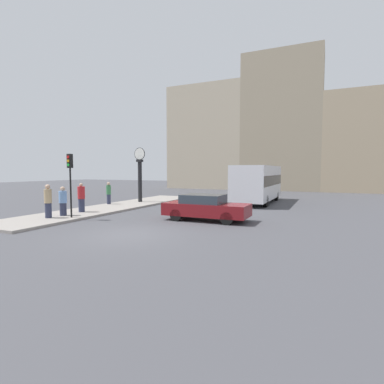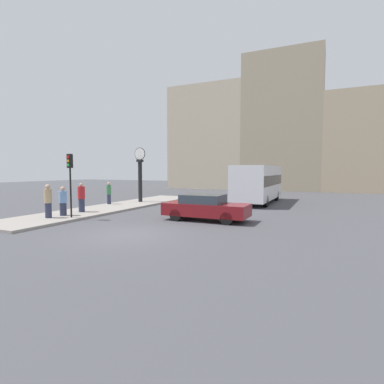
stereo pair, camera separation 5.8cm
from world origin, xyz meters
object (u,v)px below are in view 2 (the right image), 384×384
pedestrian_green_hoodie (109,193)px  pedestrian_tan_coat (48,201)px  pedestrian_blue_stripe (63,201)px  traffic_light_near (70,172)px  street_clock (140,175)px  sedan_car (205,207)px  bus_distant (258,182)px  pedestrian_red_top (81,198)px

pedestrian_green_hoodie → pedestrian_tan_coat: 6.89m
pedestrian_blue_stripe → traffic_light_near: bearing=-19.5°
traffic_light_near → pedestrian_tan_coat: (-1.03, -0.60, -1.58)m
street_clock → pedestrian_tan_coat: 9.22m
sedan_car → bus_distant: bus_distant is taller
pedestrian_green_hoodie → pedestrian_blue_stripe: 5.99m
bus_distant → traffic_light_near: bearing=-120.2°
sedan_car → pedestrian_tan_coat: pedestrian_tan_coat is taller
sedan_car → traffic_light_near: (-6.78, -2.84, 1.91)m
bus_distant → pedestrian_tan_coat: bearing=-122.3°
bus_distant → pedestrian_tan_coat: (-8.51, -13.45, -0.70)m
sedan_car → pedestrian_tan_coat: (-7.81, -3.44, 0.32)m
pedestrian_green_hoodie → bus_distant: bearing=33.9°
bus_distant → traffic_light_near: 14.89m
pedestrian_tan_coat → traffic_light_near: bearing=30.2°
pedestrian_blue_stripe → pedestrian_tan_coat: pedestrian_tan_coat is taller
bus_distant → pedestrian_blue_stripe: bus_distant is taller
pedestrian_red_top → pedestrian_tan_coat: bearing=-87.7°
sedan_car → traffic_light_near: 7.59m
street_clock → sedan_car: bearing=-35.2°
sedan_car → pedestrian_blue_stripe: 8.15m
sedan_car → pedestrian_blue_stripe: size_ratio=2.76×
bus_distant → sedan_car: bearing=-94.0°
pedestrian_tan_coat → pedestrian_red_top: bearing=92.3°
sedan_car → pedestrian_red_top: size_ratio=2.55×
sedan_car → pedestrian_blue_stripe: pedestrian_blue_stripe is taller
sedan_car → traffic_light_near: bearing=-157.3°
pedestrian_green_hoodie → pedestrian_blue_stripe: (1.55, -5.78, -0.04)m
traffic_light_near → pedestrian_tan_coat: size_ratio=1.90×
sedan_car → pedestrian_tan_coat: 8.54m
sedan_car → traffic_light_near: size_ratio=1.32×
sedan_car → pedestrian_green_hoodie: size_ratio=2.72×
street_clock → pedestrian_red_top: 6.74m
pedestrian_blue_stripe → pedestrian_tan_coat: size_ratio=0.91×
street_clock → pedestrian_blue_stripe: street_clock is taller
bus_distant → street_clock: size_ratio=1.91×
sedan_car → pedestrian_green_hoodie: pedestrian_green_hoodie is taller
pedestrian_red_top → pedestrian_blue_stripe: bearing=-84.2°
sedan_car → pedestrian_blue_stripe: (-7.75, -2.50, 0.22)m
bus_distant → traffic_light_near: traffic_light_near is taller
street_clock → pedestrian_blue_stripe: 8.30m
street_clock → traffic_light_near: bearing=-81.5°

